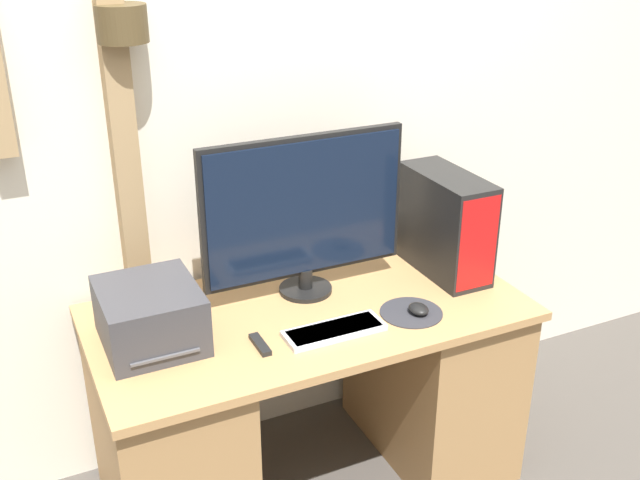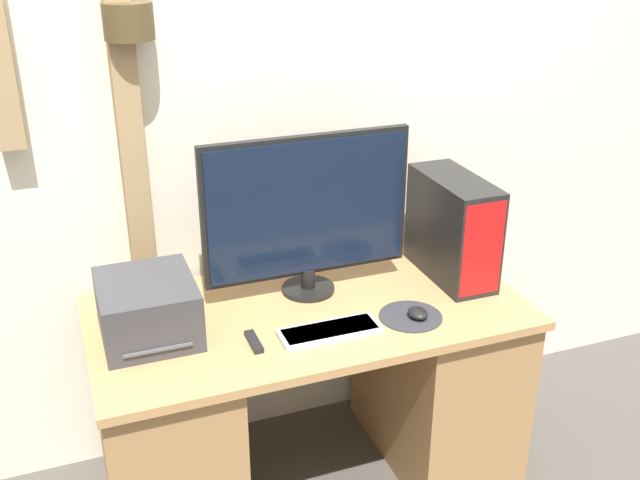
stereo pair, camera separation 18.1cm
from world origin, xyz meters
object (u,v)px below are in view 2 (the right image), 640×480
computer_tower (453,228)px  monitor (307,211)px  printer (148,309)px  remote_control (254,342)px  mouse (418,313)px  keyboard (330,331)px

computer_tower → monitor: bearing=172.8°
printer → remote_control: printer is taller
computer_tower → printer: 1.09m
mouse → remote_control: size_ratio=0.64×
keyboard → computer_tower: computer_tower is taller
keyboard → mouse: bearing=-2.1°
monitor → printer: size_ratio=2.13×
remote_control → keyboard: bearing=-6.1°
computer_tower → printer: (-1.08, -0.04, -0.09)m
mouse → printer: 0.86m
printer → mouse: bearing=-13.9°
monitor → keyboard: monitor is taller
mouse → remote_control: 0.54m
keyboard → printer: bearing=159.8°
keyboard → printer: printer is taller
keyboard → monitor: bearing=83.7°
computer_tower → printer: size_ratio=1.19×
mouse → printer: (-0.83, 0.21, 0.07)m
mouse → remote_control: bearing=176.1°
keyboard → computer_tower: 0.63m
monitor → computer_tower: size_ratio=1.79×
mouse → keyboard: bearing=177.9°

